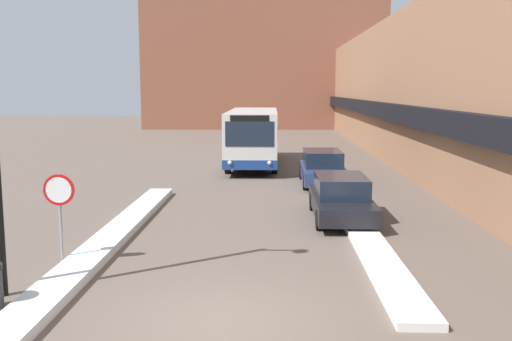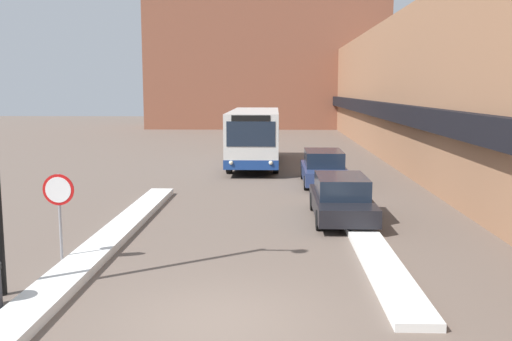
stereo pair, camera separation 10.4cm
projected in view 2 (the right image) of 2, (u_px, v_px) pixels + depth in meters
ground_plane at (219, 321)px, 10.54m from camera, size 160.00×160.00×0.00m
building_row_right at (428, 91)px, 33.36m from camera, size 5.50×60.00×8.36m
building_backdrop_far at (267, 39)px, 62.88m from camera, size 26.00×8.00×19.60m
snow_bank_left at (112, 237)px, 16.13m from camera, size 0.90×14.63×0.22m
snow_bank_right at (364, 235)px, 16.46m from camera, size 0.90×13.03×0.17m
city_bus at (255, 135)px, 31.92m from camera, size 2.66×10.31×3.08m
parked_car_front at (341, 198)px, 18.70m from camera, size 1.86×4.65×1.44m
parked_car_middle at (324, 168)px, 25.63m from camera, size 1.90×4.85×1.53m
stop_sign at (59, 199)px, 13.71m from camera, size 0.76×0.08×2.24m
street_lamp at (2, 78)px, 11.25m from camera, size 1.46×0.36×7.35m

